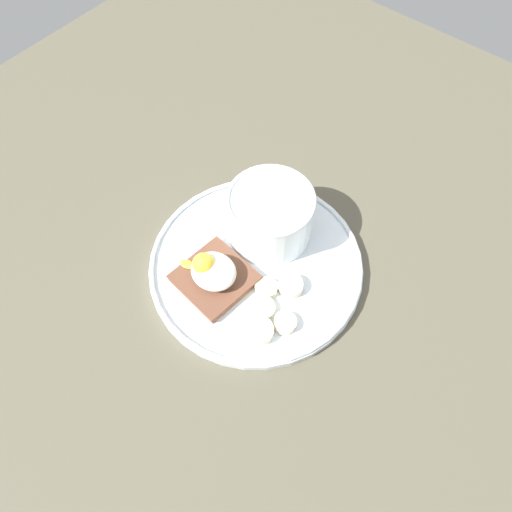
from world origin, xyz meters
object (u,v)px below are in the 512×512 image
Objects in this scene: banana_slice_left at (285,323)px; banana_slice_right at (293,283)px; poached_egg at (211,270)px; banana_slice_front at (262,308)px; oatmeal_bowl at (270,216)px; banana_slice_back at (266,288)px; toast_slice at (215,278)px; banana_slice_inner at (259,331)px.

banana_slice_left is 0.81× the size of banana_slice_right.
banana_slice_front is (7.50, 0.69, -2.02)cm from poached_egg.
banana_slice_right is at bearing -32.28° from oatmeal_bowl.
oatmeal_bowl is 14.08cm from banana_slice_left.
banana_slice_front is 5.13cm from banana_slice_right.
poached_egg is 2.22× the size of banana_slice_left.
banana_slice_back is 3.42cm from banana_slice_right.
banana_slice_front is 1.04× the size of banana_slice_right.
banana_slice_back is at bearing -54.31° from oatmeal_bowl.
banana_slice_front is at bearing -100.21° from banana_slice_right.
banana_slice_front reaches higher than toast_slice.
oatmeal_bowl is at bearing 123.55° from banana_slice_inner.
poached_egg is at bearing -145.66° from banana_slice_right.
toast_slice is at bearing -175.64° from banana_slice_left.
banana_slice_back is (6.22, 3.12, -2.09)cm from poached_egg.
banana_slice_back is at bearing 27.25° from toast_slice.
banana_slice_right is at bearing 34.98° from toast_slice.
banana_slice_right is (7.45, -4.70, -2.88)cm from oatmeal_bowl.
oatmeal_bowl is 10.78cm from toast_slice.
poached_egg is (-0.96, -10.45, -0.92)cm from oatmeal_bowl.
poached_egg reaches higher than banana_slice_back.
poached_egg is 10.37cm from banana_slice_right.
banana_slice_front is at bearing -62.28° from banana_slice_back.
banana_slice_inner is (-1.73, -2.80, 0.06)cm from banana_slice_left.
banana_slice_front reaches higher than banana_slice_back.
banana_slice_front is 3.09cm from banana_slice_inner.
toast_slice is 10.60cm from banana_slice_left.
banana_slice_left is at bearing 3.21° from banana_slice_front.
banana_slice_right is (8.41, 5.74, -1.96)cm from poached_egg.
toast_slice is 2.34× the size of banana_slice_back.
toast_slice is 9.07cm from banana_slice_inner.
banana_slice_left reaches higher than banana_slice_back.
banana_slice_right reaches higher than banana_slice_back.
banana_slice_inner is at bearing -12.69° from toast_slice.
poached_egg is at bearing -174.72° from banana_slice_front.
oatmeal_bowl is 2.61× the size of banana_slice_right.
poached_egg is at bearing -166.05° from toast_slice.
poached_egg reaches higher than banana_slice_left.
banana_slice_right is (2.19, 2.62, 0.12)cm from banana_slice_back.
oatmeal_bowl is at bearing 84.76° from poached_egg.
banana_slice_back is at bearing 120.23° from banana_slice_inner.
poached_egg is at bearing -175.36° from banana_slice_left.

